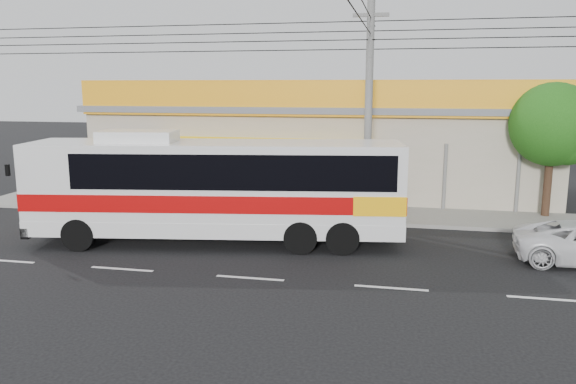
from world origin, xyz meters
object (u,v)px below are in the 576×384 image
motorbike_dark (108,194)px  coach_bus (222,184)px  motorbike_red (40,192)px  utility_pole (370,34)px  tree_near (556,128)px

motorbike_dark → coach_bus: bearing=-104.7°
motorbike_red → utility_pole: utility_pole is taller
motorbike_red → tree_near: bearing=-110.5°
motorbike_red → tree_near: size_ratio=0.30×
motorbike_red → motorbike_dark: (3.75, -0.50, 0.13)m
motorbike_dark → motorbike_red: bearing=98.9°
coach_bus → tree_near: size_ratio=2.32×
motorbike_red → tree_near: (22.47, 1.56, 3.19)m
coach_bus → tree_near: tree_near is taller
motorbike_dark → utility_pole: bearing=-76.8°
motorbike_red → motorbike_dark: size_ratio=0.89×
tree_near → motorbike_red: bearing=-176.0°
motorbike_dark → tree_near: (18.72, 2.05, 3.07)m
coach_bus → motorbike_dark: 7.87m
coach_bus → tree_near: 13.63m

